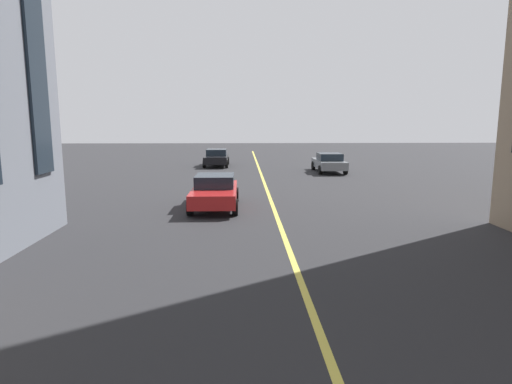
{
  "coord_description": "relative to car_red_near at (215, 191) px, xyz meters",
  "views": [
    {
      "loc": [
        7.17,
        1.32,
        3.57
      ],
      "look_at": [
        17.01,
        0.99,
        1.95
      ],
      "focal_mm": 30.06,
      "sensor_mm": 36.0,
      "label": 1
    }
  ],
  "objects": [
    {
      "name": "car_grey_oncoming",
      "position": [
        12.59,
        -7.35,
        0.0
      ],
      "size": [
        4.4,
        1.95,
        1.37
      ],
      "color": "slate",
      "rests_on": "ground_plane"
    },
    {
      "name": "car_red_near",
      "position": [
        0.0,
        0.0,
        0.0
      ],
      "size": [
        4.4,
        1.95,
        1.37
      ],
      "color": "#B21E1E",
      "rests_on": "ground_plane"
    },
    {
      "name": "car_black_trailing",
      "position": [
        17.12,
        0.92,
        0.0
      ],
      "size": [
        4.4,
        1.95,
        1.37
      ],
      "color": "black",
      "rests_on": "ground_plane"
    },
    {
      "name": "lane_centre_line",
      "position": [
        -4.86,
        -2.45,
        -0.7
      ],
      "size": [
        80.0,
        0.16,
        0.01
      ],
      "color": "#D8C64C",
      "rests_on": "ground_plane"
    }
  ]
}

